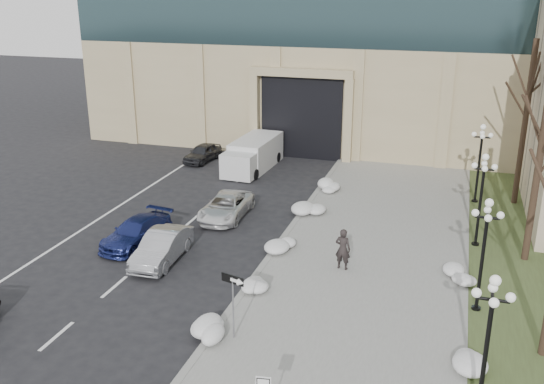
{
  "coord_description": "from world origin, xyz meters",
  "views": [
    {
      "loc": [
        6.87,
        -10.1,
        12.4
      ],
      "look_at": [
        -0.74,
        14.26,
        3.5
      ],
      "focal_mm": 40.0,
      "sensor_mm": 36.0,
      "label": 1
    }
  ],
  "objects_px": {
    "lamppost_d": "(480,153)",
    "one_way_sign": "(236,288)",
    "car_e": "(203,153)",
    "lamppost_b": "(485,240)",
    "lamppost_a": "(489,329)",
    "lamppost_c": "(482,188)",
    "pedestrian": "(343,249)",
    "car_d": "(226,206)",
    "car_b": "(162,247)",
    "car_c": "(136,232)",
    "box_truck": "(253,155)"
  },
  "relations": [
    {
      "from": "lamppost_d",
      "to": "one_way_sign",
      "type": "bearing_deg",
      "value": -114.96
    },
    {
      "from": "car_e",
      "to": "lamppost_b",
      "type": "relative_size",
      "value": 0.78
    },
    {
      "from": "lamppost_a",
      "to": "lamppost_b",
      "type": "relative_size",
      "value": 1.0
    },
    {
      "from": "lamppost_a",
      "to": "lamppost_b",
      "type": "xyz_separation_m",
      "value": [
        0.0,
        6.5,
        0.0
      ]
    },
    {
      "from": "lamppost_c",
      "to": "lamppost_d",
      "type": "bearing_deg",
      "value": 90.0
    },
    {
      "from": "one_way_sign",
      "to": "lamppost_c",
      "type": "relative_size",
      "value": 0.55
    },
    {
      "from": "pedestrian",
      "to": "lamppost_c",
      "type": "bearing_deg",
      "value": -134.2
    },
    {
      "from": "car_d",
      "to": "pedestrian",
      "type": "bearing_deg",
      "value": -33.38
    },
    {
      "from": "car_e",
      "to": "lamppost_d",
      "type": "bearing_deg",
      "value": -3.01
    },
    {
      "from": "pedestrian",
      "to": "lamppost_c",
      "type": "relative_size",
      "value": 0.41
    },
    {
      "from": "car_e",
      "to": "lamppost_b",
      "type": "height_order",
      "value": "lamppost_b"
    },
    {
      "from": "lamppost_a",
      "to": "one_way_sign",
      "type": "bearing_deg",
      "value": 168.66
    },
    {
      "from": "car_b",
      "to": "lamppost_d",
      "type": "distance_m",
      "value": 18.96
    },
    {
      "from": "car_e",
      "to": "pedestrian",
      "type": "xyz_separation_m",
      "value": [
        13.1,
        -14.41,
        0.45
      ]
    },
    {
      "from": "car_b",
      "to": "car_e",
      "type": "height_order",
      "value": "car_b"
    },
    {
      "from": "car_d",
      "to": "lamppost_d",
      "type": "bearing_deg",
      "value": 24.61
    },
    {
      "from": "pedestrian",
      "to": "lamppost_c",
      "type": "xyz_separation_m",
      "value": [
        5.77,
        4.58,
        1.99
      ]
    },
    {
      "from": "one_way_sign",
      "to": "pedestrian",
      "type": "bearing_deg",
      "value": 84.85
    },
    {
      "from": "car_c",
      "to": "pedestrian",
      "type": "height_order",
      "value": "pedestrian"
    },
    {
      "from": "pedestrian",
      "to": "car_e",
      "type": "bearing_deg",
      "value": -40.37
    },
    {
      "from": "car_d",
      "to": "lamppost_d",
      "type": "relative_size",
      "value": 0.97
    },
    {
      "from": "lamppost_d",
      "to": "car_d",
      "type": "bearing_deg",
      "value": -153.81
    },
    {
      "from": "car_c",
      "to": "car_e",
      "type": "height_order",
      "value": "car_c"
    },
    {
      "from": "car_d",
      "to": "lamppost_c",
      "type": "xyz_separation_m",
      "value": [
        13.18,
        -0.02,
        2.43
      ]
    },
    {
      "from": "box_truck",
      "to": "lamppost_a",
      "type": "height_order",
      "value": "lamppost_a"
    },
    {
      "from": "car_b",
      "to": "lamppost_d",
      "type": "xyz_separation_m",
      "value": [
        13.98,
        12.59,
        2.36
      ]
    },
    {
      "from": "car_e",
      "to": "lamppost_a",
      "type": "xyz_separation_m",
      "value": [
        18.87,
        -22.83,
        2.44
      ]
    },
    {
      "from": "car_d",
      "to": "box_truck",
      "type": "height_order",
      "value": "box_truck"
    },
    {
      "from": "car_b",
      "to": "lamppost_c",
      "type": "distance_m",
      "value": 15.43
    },
    {
      "from": "car_d",
      "to": "lamppost_a",
      "type": "bearing_deg",
      "value": -46.23
    },
    {
      "from": "lamppost_a",
      "to": "lamppost_d",
      "type": "bearing_deg",
      "value": 90.0
    },
    {
      "from": "car_c",
      "to": "lamppost_b",
      "type": "height_order",
      "value": "lamppost_b"
    },
    {
      "from": "one_way_sign",
      "to": "lamppost_c",
      "type": "xyz_separation_m",
      "value": [
        8.3,
        11.34,
        0.9
      ]
    },
    {
      "from": "car_c",
      "to": "lamppost_c",
      "type": "relative_size",
      "value": 0.94
    },
    {
      "from": "car_e",
      "to": "box_truck",
      "type": "distance_m",
      "value": 4.17
    },
    {
      "from": "car_e",
      "to": "lamppost_c",
      "type": "height_order",
      "value": "lamppost_c"
    },
    {
      "from": "one_way_sign",
      "to": "car_d",
      "type": "bearing_deg",
      "value": 128.68
    },
    {
      "from": "car_c",
      "to": "lamppost_a",
      "type": "distance_m",
      "value": 18.28
    },
    {
      "from": "box_truck",
      "to": "lamppost_b",
      "type": "xyz_separation_m",
      "value": [
        14.76,
        -15.68,
        2.07
      ]
    },
    {
      "from": "lamppost_a",
      "to": "lamppost_c",
      "type": "distance_m",
      "value": 13.0
    },
    {
      "from": "car_b",
      "to": "car_d",
      "type": "relative_size",
      "value": 0.94
    },
    {
      "from": "lamppost_b",
      "to": "lamppost_d",
      "type": "distance_m",
      "value": 13.0
    },
    {
      "from": "car_c",
      "to": "pedestrian",
      "type": "bearing_deg",
      "value": 8.62
    },
    {
      "from": "car_d",
      "to": "lamppost_c",
      "type": "bearing_deg",
      "value": -1.66
    },
    {
      "from": "car_e",
      "to": "one_way_sign",
      "type": "relative_size",
      "value": 1.41
    },
    {
      "from": "box_truck",
      "to": "lamppost_a",
      "type": "relative_size",
      "value": 1.38
    },
    {
      "from": "car_e",
      "to": "car_b",
      "type": "bearing_deg",
      "value": -65.95
    },
    {
      "from": "box_truck",
      "to": "lamppost_d",
      "type": "relative_size",
      "value": 1.38
    },
    {
      "from": "box_truck",
      "to": "lamppost_d",
      "type": "xyz_separation_m",
      "value": [
        14.76,
        -2.68,
        2.07
      ]
    },
    {
      "from": "car_e",
      "to": "box_truck",
      "type": "bearing_deg",
      "value": -1.99
    }
  ]
}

